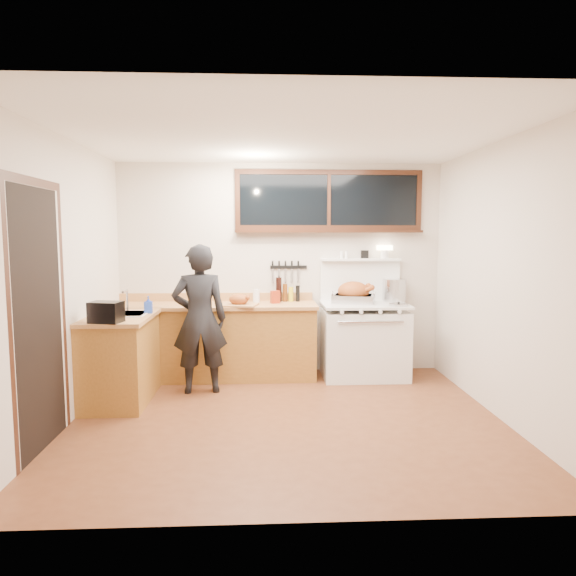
{
  "coord_description": "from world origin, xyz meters",
  "views": [
    {
      "loc": [
        -0.22,
        -4.66,
        1.73
      ],
      "look_at": [
        0.05,
        0.85,
        1.15
      ],
      "focal_mm": 32.0,
      "sensor_mm": 36.0,
      "label": 1
    }
  ],
  "objects": [
    {
      "name": "back_window",
      "position": [
        0.6,
        1.72,
        2.06
      ],
      "size": [
        2.32,
        0.13,
        0.77
      ],
      "color": "black",
      "rests_on": "room_shell"
    },
    {
      "name": "vintage_stove",
      "position": [
        1.0,
        1.41,
        0.47
      ],
      "size": [
        1.02,
        0.74,
        1.59
      ],
      "color": "white",
      "rests_on": "ground"
    },
    {
      "name": "room_shell",
      "position": [
        0.0,
        0.0,
        1.65
      ],
      "size": [
        4.1,
        3.6,
        2.65
      ],
      "color": "beige",
      "rests_on": "ground"
    },
    {
      "name": "saucepan",
      "position": [
        0.98,
        1.6,
        0.96
      ],
      "size": [
        0.21,
        0.3,
        0.12
      ],
      "color": "silver",
      "rests_on": "vintage_stove"
    },
    {
      "name": "knife_strip",
      "position": [
        0.08,
        1.73,
        1.31
      ],
      "size": [
        0.46,
        0.03,
        0.28
      ],
      "color": "black",
      "rests_on": "room_shell"
    },
    {
      "name": "pitcher",
      "position": [
        -0.3,
        1.58,
        0.98
      ],
      "size": [
        0.11,
        0.11,
        0.16
      ],
      "color": "white",
      "rests_on": "counter_back"
    },
    {
      "name": "soap_bottle",
      "position": [
        -1.43,
        0.76,
        0.99
      ],
      "size": [
        0.09,
        0.09,
        0.18
      ],
      "color": "blue",
      "rests_on": "counter_left"
    },
    {
      "name": "toaster",
      "position": [
        -1.7,
        0.19,
        1.0
      ],
      "size": [
        0.32,
        0.25,
        0.2
      ],
      "color": "black",
      "rests_on": "counter_left"
    },
    {
      "name": "cutting_board",
      "position": [
        -0.5,
        1.27,
        0.95
      ],
      "size": [
        0.48,
        0.4,
        0.14
      ],
      "color": "#B37D47",
      "rests_on": "counter_back"
    },
    {
      "name": "pot_lid",
      "position": [
        1.37,
        1.22,
        0.91
      ],
      "size": [
        0.27,
        0.27,
        0.04
      ],
      "color": "silver",
      "rests_on": "vintage_stove"
    },
    {
      "name": "man",
      "position": [
        -0.91,
        0.88,
        0.81
      ],
      "size": [
        0.64,
        0.47,
        1.62
      ],
      "color": "black",
      "rests_on": "ground"
    },
    {
      "name": "stockpot",
      "position": [
        1.42,
        1.63,
        1.04
      ],
      "size": [
        0.39,
        0.39,
        0.27
      ],
      "color": "silver",
      "rests_on": "vintage_stove"
    },
    {
      "name": "sink_unit",
      "position": [
        -1.68,
        0.7,
        0.85
      ],
      "size": [
        0.5,
        0.45,
        0.37
      ],
      "color": "white",
      "rests_on": "counter_left"
    },
    {
      "name": "counter_left",
      "position": [
        -1.7,
        0.62,
        0.45
      ],
      "size": [
        0.64,
        1.09,
        0.9
      ],
      "color": "brown",
      "rests_on": "ground"
    },
    {
      "name": "roast_turkey",
      "position": [
        0.88,
        1.46,
        1.0
      ],
      "size": [
        0.57,
        0.49,
        0.26
      ],
      "color": "silver",
      "rests_on": "vintage_stove"
    },
    {
      "name": "left_doorway",
      "position": [
        -1.99,
        -0.55,
        1.09
      ],
      "size": [
        0.02,
        1.04,
        2.17
      ],
      "color": "black",
      "rests_on": "ground"
    },
    {
      "name": "bottle_cluster",
      "position": [
        0.05,
        1.63,
        1.02
      ],
      "size": [
        0.3,
        0.07,
        0.3
      ],
      "color": "black",
      "rests_on": "counter_back"
    },
    {
      "name": "ground_plane",
      "position": [
        0.0,
        0.0,
        -0.01
      ],
      "size": [
        4.0,
        3.5,
        0.02
      ],
      "primitive_type": "cube",
      "color": "#572B16"
    },
    {
      "name": "coffee_tin",
      "position": [
        -0.08,
        1.47,
        0.98
      ],
      "size": [
        0.12,
        0.1,
        0.15
      ],
      "color": "maroon",
      "rests_on": "counter_back"
    },
    {
      "name": "counter_back",
      "position": [
        -0.8,
        1.45,
        0.45
      ],
      "size": [
        2.44,
        0.64,
        1.0
      ],
      "color": "brown",
      "rests_on": "ground"
    }
  ]
}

